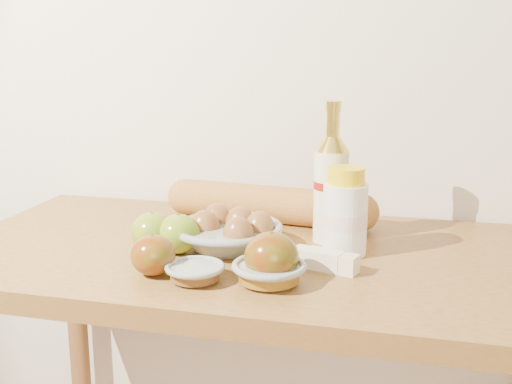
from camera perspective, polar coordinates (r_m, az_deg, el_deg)
back_wall at (r=1.48m, az=3.56°, el=13.86°), size 3.50×0.02×2.60m
table at (r=1.27m, az=0.34°, el=-10.46°), size 1.20×0.60×0.90m
bourbon_bottle at (r=1.25m, az=6.69°, el=0.56°), size 0.08×0.08×0.28m
cream_bottle at (r=1.19m, az=7.92°, el=-1.97°), size 0.10×0.10×0.16m
egg_bowl at (r=1.22m, az=-2.40°, el=-3.63°), size 0.27×0.27×0.07m
baguette at (r=1.39m, az=1.13°, el=-1.08°), size 0.49×0.13×0.08m
apple_yellowgreen at (r=1.20m, az=-6.88°, el=-3.70°), size 0.10×0.10×0.07m
apple_redgreen_front at (r=1.10m, az=-9.14°, el=-5.55°), size 0.09×0.09×0.07m
apple_redgreen_right at (r=1.06m, az=1.39°, el=-5.79°), size 0.11×0.11×0.08m
sugar_bowl at (r=1.07m, az=-5.44°, el=-7.11°), size 0.10×0.10×0.03m
syrup_bowl at (r=1.06m, az=1.17°, el=-7.15°), size 0.14×0.14×0.04m
butter_stick at (r=1.12m, az=6.17°, el=-6.06°), size 0.12×0.06×0.03m
apple_extra at (r=1.22m, az=-9.16°, el=-3.51°), size 0.10×0.10×0.07m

